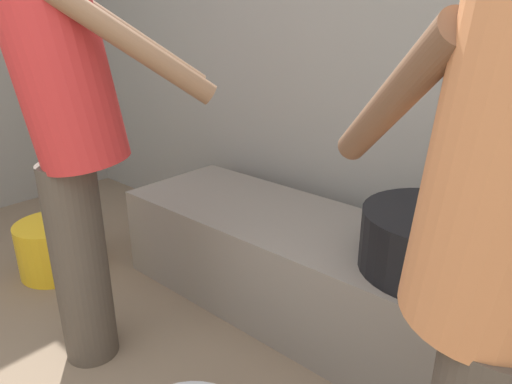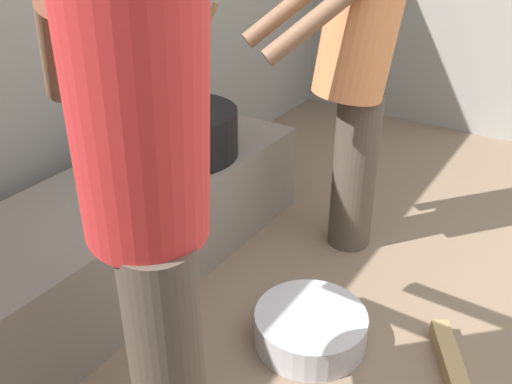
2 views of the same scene
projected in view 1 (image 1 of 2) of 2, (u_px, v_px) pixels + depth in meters
The scene contains 6 objects.
block_enclosure_rear at pixel (410, 65), 2.04m from camera, with size 5.32×0.20×2.14m, color gray.
hearth_ledge at pixel (323, 275), 2.02m from camera, with size 2.00×0.60×0.44m, color slate.
cooking_pot_main at pixel (432, 241), 1.60m from camera, with size 0.49×0.49×0.67m.
cook_in_red_shirt at pixel (69, 120), 1.56m from camera, with size 0.65×0.74×1.65m.
cook_in_orange_shirt at pixel (505, 259), 0.80m from camera, with size 0.70×0.67×1.55m.
bucket_yellow_plastic at pixel (55, 247), 2.43m from camera, with size 0.37×0.37×0.28m, color gold.
Camera 1 is at (0.89, 0.20, 1.28)m, focal length 32.78 mm.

